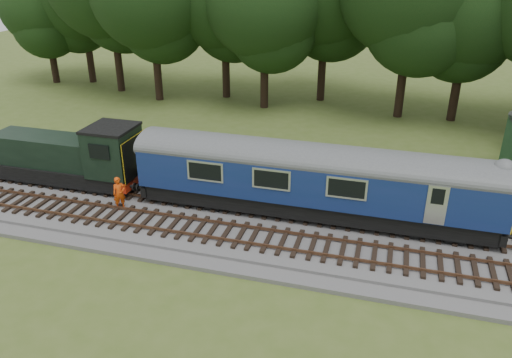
% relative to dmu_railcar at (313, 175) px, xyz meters
% --- Properties ---
extents(ground, '(120.00, 120.00, 0.00)m').
position_rel_dmu_railcar_xyz_m(ground, '(-2.22, -1.40, -2.61)').
color(ground, '#475B21').
rests_on(ground, ground).
extents(ballast, '(70.00, 7.00, 0.35)m').
position_rel_dmu_railcar_xyz_m(ballast, '(-2.22, -1.40, -2.43)').
color(ballast, '#4C4C4F').
rests_on(ballast, ground).
extents(track_north, '(67.20, 2.40, 0.21)m').
position_rel_dmu_railcar_xyz_m(track_north, '(-2.22, -0.00, -2.19)').
color(track_north, black).
rests_on(track_north, ballast).
extents(track_south, '(67.20, 2.40, 0.21)m').
position_rel_dmu_railcar_xyz_m(track_south, '(-2.22, -3.00, -2.19)').
color(track_south, black).
rests_on(track_south, ballast).
extents(fence, '(64.00, 0.12, 1.00)m').
position_rel_dmu_railcar_xyz_m(fence, '(-2.22, 3.10, -2.61)').
color(fence, '#6B6054').
rests_on(fence, ground).
extents(tree_line, '(70.00, 8.00, 18.00)m').
position_rel_dmu_railcar_xyz_m(tree_line, '(-2.22, 20.60, -2.61)').
color(tree_line, black).
rests_on(tree_line, ground).
extents(dmu_railcar, '(18.05, 2.86, 3.88)m').
position_rel_dmu_railcar_xyz_m(dmu_railcar, '(0.00, 0.00, 0.00)').
color(dmu_railcar, black).
rests_on(dmu_railcar, ground).
extents(shunter_loco, '(8.91, 2.60, 3.38)m').
position_rel_dmu_railcar_xyz_m(shunter_loco, '(-13.93, 0.00, -0.63)').
color(shunter_loco, black).
rests_on(shunter_loco, ground).
extents(worker, '(0.77, 0.77, 1.81)m').
position_rel_dmu_railcar_xyz_m(worker, '(-9.78, -2.13, -1.35)').
color(worker, '#E6480C').
rests_on(worker, ballast).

